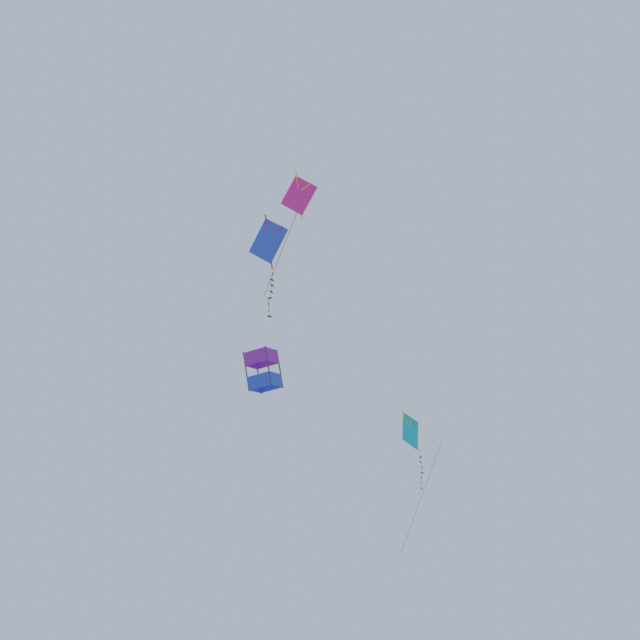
% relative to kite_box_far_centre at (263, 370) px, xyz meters
% --- Properties ---
extents(kite_box_far_centre, '(0.95, 1.40, 1.64)m').
position_rel_kite_box_far_centre_xyz_m(kite_box_far_centre, '(0.00, 0.00, 0.00)').
color(kite_box_far_centre, purple).
extents(kite_diamond_mid_left, '(2.37, 0.85, 5.37)m').
position_rel_kite_box_far_centre_xyz_m(kite_diamond_mid_left, '(-2.17, 3.23, 9.42)').
color(kite_diamond_mid_left, blue).
extents(kite_diamond_near_left, '(1.88, 1.06, 5.09)m').
position_rel_kite_box_far_centre_xyz_m(kite_diamond_near_left, '(2.66, -2.32, 5.17)').
color(kite_diamond_near_left, '#DB2D93').
extents(kite_diamond_highest, '(2.75, 1.95, 8.52)m').
position_rel_kite_box_far_centre_xyz_m(kite_diamond_highest, '(-1.95, 18.32, 6.86)').
color(kite_diamond_highest, '#1EB2C6').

